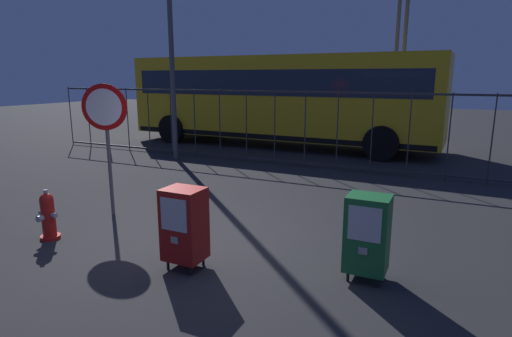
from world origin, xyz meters
name	(u,v)px	position (x,y,z in m)	size (l,w,h in m)	color
ground_plane	(201,244)	(0.00, 0.00, 0.00)	(60.00, 60.00, 0.00)	#262628
fire_hydrant	(48,216)	(-2.12, -0.77, 0.35)	(0.33, 0.32, 0.75)	red
newspaper_box_primary	(367,233)	(2.32, -0.04, 0.57)	(0.48, 0.42, 1.02)	black
newspaper_box_secondary	(184,224)	(0.23, -0.69, 0.57)	(0.48, 0.42, 1.02)	black
stop_sign	(106,122)	(-2.09, 0.46, 1.60)	(0.71, 0.31, 2.23)	#4C4F54
fence_barrier	(321,129)	(0.00, 5.67, 1.02)	(18.03, 0.04, 2.00)	#2D2D33
bus_near	(280,96)	(-2.38, 8.67, 1.71)	(10.56, 2.97, 3.00)	gold
street_light_near_left	(399,17)	(1.02, 10.89, 4.32)	(0.32, 0.32, 7.50)	#4C4F54
street_light_far_left	(405,32)	(1.38, 9.99, 3.75)	(0.32, 0.32, 6.40)	#4C4F54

